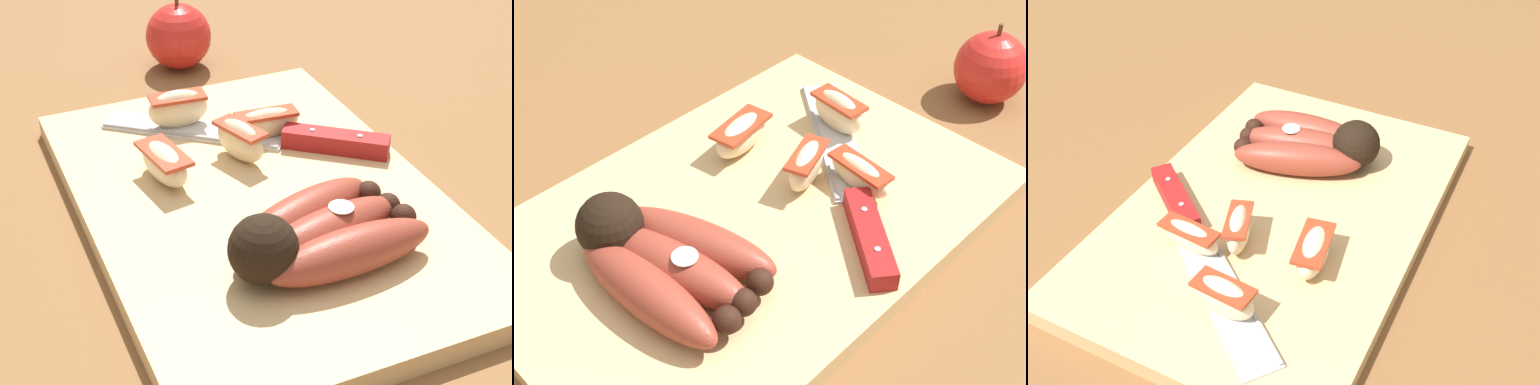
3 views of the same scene
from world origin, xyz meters
TOP-DOWN VIEW (x-y plane):
  - ground_plane at (0.00, 0.00)m, footprint 6.00×6.00m
  - cutting_board at (-0.00, 0.00)m, footprint 0.44×0.30m
  - banana_bunch at (0.09, 0.01)m, footprint 0.12×0.16m
  - chefs_knife at (-0.07, 0.06)m, footprint 0.20×0.24m
  - apple_wedge_near at (-0.14, -0.02)m, footprint 0.03×0.06m
  - apple_wedge_middle at (-0.06, -0.07)m, footprint 0.07×0.04m
  - apple_wedge_far at (-0.06, 0.01)m, footprint 0.06×0.04m
  - apple_wedge_extra at (-0.09, 0.05)m, footprint 0.03×0.07m

SIDE VIEW (x-z plane):
  - ground_plane at x=0.00m, z-range 0.00..0.00m
  - cutting_board at x=0.00m, z-range 0.00..0.02m
  - chefs_knife at x=-0.07m, z-range 0.02..0.04m
  - apple_wedge_extra at x=-0.09m, z-range 0.02..0.05m
  - apple_wedge_middle at x=-0.06m, z-range 0.02..0.05m
  - apple_wedge_far at x=-0.06m, z-range 0.02..0.06m
  - banana_bunch at x=0.09m, z-range 0.01..0.07m
  - apple_wedge_near at x=-0.14m, z-range 0.02..0.06m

